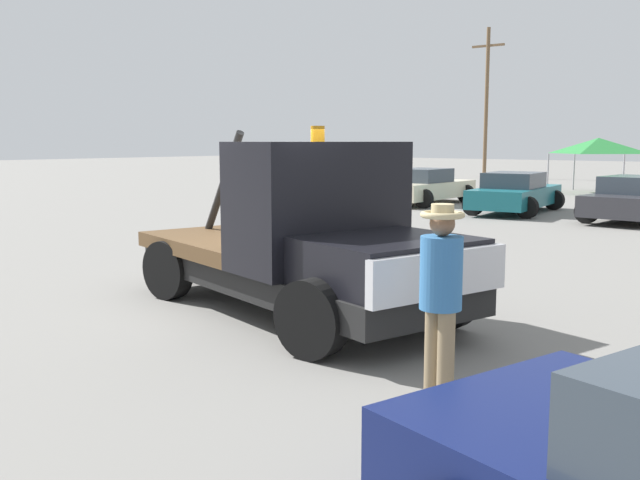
% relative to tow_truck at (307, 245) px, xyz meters
% --- Properties ---
extents(ground_plane, '(160.00, 160.00, 0.00)m').
position_rel_tow_truck_xyz_m(ground_plane, '(-0.34, 0.09, -0.98)').
color(ground_plane, gray).
extents(tow_truck, '(5.94, 3.40, 2.54)m').
position_rel_tow_truck_xyz_m(tow_truck, '(0.00, 0.00, 0.00)').
color(tow_truck, black).
rests_on(tow_truck, ground).
extents(person_near_truck, '(0.40, 0.40, 1.80)m').
position_rel_tow_truck_xyz_m(person_near_truck, '(2.92, -1.57, 0.08)').
color(person_near_truck, '#847051').
rests_on(person_near_truck, ground).
extents(parked_car_cream, '(2.41, 4.73, 1.34)m').
position_rel_tow_truck_xyz_m(parked_car_cream, '(-7.77, 16.01, -0.33)').
color(parked_car_cream, beige).
rests_on(parked_car_cream, ground).
extents(parked_car_teal, '(2.80, 4.97, 1.34)m').
position_rel_tow_truck_xyz_m(parked_car_teal, '(-3.80, 15.07, -0.33)').
color(parked_car_teal, '#196670').
rests_on(parked_car_teal, ground).
extents(parked_car_charcoal, '(2.59, 4.80, 1.34)m').
position_rel_tow_truck_xyz_m(parked_car_charcoal, '(0.06, 14.97, -0.33)').
color(parked_car_charcoal, '#2D2D33').
rests_on(parked_car_charcoal, ground).
extents(canopy_tent_green, '(3.34, 3.34, 2.49)m').
position_rel_tow_truck_xyz_m(canopy_tent_green, '(-4.71, 25.86, 1.16)').
color(canopy_tent_green, '#9E9EA3').
rests_on(canopy_tent_green, ground).
extents(traffic_cone, '(0.40, 0.40, 0.55)m').
position_rel_tow_truck_xyz_m(traffic_cone, '(-3.26, 5.48, -0.73)').
color(traffic_cone, black).
rests_on(traffic_cone, ground).
extents(utility_pole, '(2.20, 0.24, 9.49)m').
position_rel_tow_truck_xyz_m(utility_pole, '(-15.08, 35.58, 4.03)').
color(utility_pole, brown).
rests_on(utility_pole, ground).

